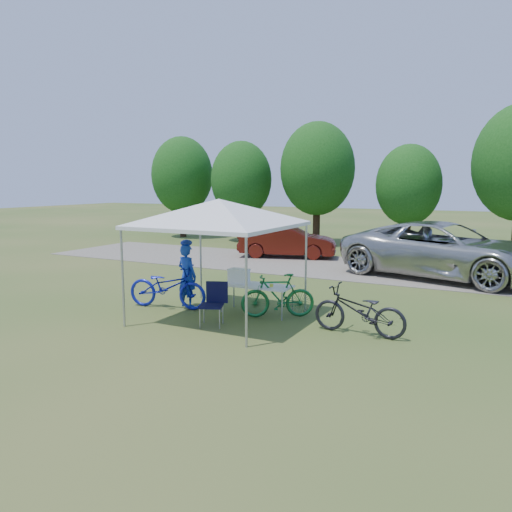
{
  "coord_description": "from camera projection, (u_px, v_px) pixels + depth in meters",
  "views": [
    {
      "loc": [
        5.82,
        -9.49,
        3.08
      ],
      "look_at": [
        -0.1,
        2.0,
        1.18
      ],
      "focal_mm": 35.0,
      "sensor_mm": 36.0,
      "label": 1
    }
  ],
  "objects": [
    {
      "name": "bike_dark",
      "position": [
        359.0,
        311.0,
        10.13
      ],
      "size": [
        1.95,
        0.76,
        1.01
      ],
      "primitive_type": "imported",
      "rotation": [
        0.0,
        0.0,
        -1.62
      ],
      "color": "black",
      "rests_on": "ground"
    },
    {
      "name": "cyclist",
      "position": [
        187.0,
        276.0,
        12.39
      ],
      "size": [
        0.64,
        0.49,
        1.58
      ],
      "primitive_type": "imported",
      "rotation": [
        0.0,
        0.0,
        2.93
      ],
      "color": "#1537B0",
      "rests_on": "ground"
    },
    {
      "name": "ice_cream_cup",
      "position": [
        271.0,
        285.0,
        11.55
      ],
      "size": [
        0.09,
        0.09,
        0.06
      ],
      "primitive_type": "cylinder",
      "color": "#EFF238",
      "rests_on": "folding_table"
    },
    {
      "name": "canopy",
      "position": [
        219.0,
        202.0,
        11.05
      ],
      "size": [
        4.53,
        4.53,
        3.0
      ],
      "color": "#A5A5AA",
      "rests_on": "ground"
    },
    {
      "name": "treeline",
      "position": [
        370.0,
        173.0,
        23.4
      ],
      "size": [
        24.89,
        4.28,
        6.3
      ],
      "color": "#382314",
      "rests_on": "ground"
    },
    {
      "name": "gravel_strip",
      "position": [
        332.0,
        266.0,
        18.47
      ],
      "size": [
        24.0,
        5.0,
        0.02
      ],
      "primitive_type": "cube",
      "color": "gray",
      "rests_on": "ground"
    },
    {
      "name": "minivan",
      "position": [
        444.0,
        250.0,
        16.12
      ],
      "size": [
        7.07,
        4.59,
        1.81
      ],
      "primitive_type": "imported",
      "rotation": [
        0.0,
        0.0,
        1.31
      ],
      "color": "#B8B9B4",
      "rests_on": "gravel_strip"
    },
    {
      "name": "sedan",
      "position": [
        287.0,
        241.0,
        20.64
      ],
      "size": [
        4.21,
        2.42,
        1.31
      ],
      "primitive_type": "imported",
      "rotation": [
        0.0,
        0.0,
        1.85
      ],
      "color": "#55150E",
      "rests_on": "gravel_strip"
    },
    {
      "name": "folding_table",
      "position": [
        257.0,
        287.0,
        11.79
      ],
      "size": [
        1.68,
        0.7,
        0.69
      ],
      "color": "white",
      "rests_on": "ground"
    },
    {
      "name": "bike_blue",
      "position": [
        167.0,
        287.0,
        12.32
      ],
      "size": [
        2.14,
        1.07,
        1.08
      ],
      "primitive_type": "imported",
      "rotation": [
        0.0,
        0.0,
        1.75
      ],
      "color": "#121BA0",
      "rests_on": "ground"
    },
    {
      "name": "folding_chair",
      "position": [
        214.0,
        300.0,
        10.85
      ],
      "size": [
        0.62,
        0.65,
        0.94
      ],
      "rotation": [
        0.0,
        0.0,
        0.38
      ],
      "color": "black",
      "rests_on": "ground"
    },
    {
      "name": "cooler",
      "position": [
        239.0,
        276.0,
        11.98
      ],
      "size": [
        0.47,
        0.32,
        0.34
      ],
      "color": "white",
      "rests_on": "folding_table"
    },
    {
      "name": "ground",
      "position": [
        220.0,
        318.0,
        11.43
      ],
      "size": [
        100.0,
        100.0,
        0.0
      ],
      "primitive_type": "plane",
      "color": "#2D5119",
      "rests_on": "ground"
    },
    {
      "name": "bike_green",
      "position": [
        278.0,
        296.0,
        11.47
      ],
      "size": [
        1.7,
        1.29,
        1.02
      ],
      "primitive_type": "imported",
      "rotation": [
        0.0,
        0.0,
        -1.02
      ],
      "color": "#16662F",
      "rests_on": "ground"
    }
  ]
}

